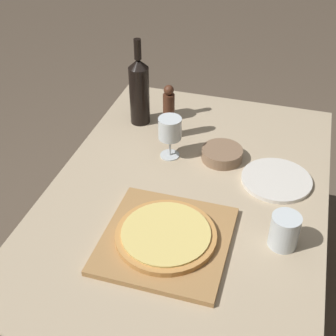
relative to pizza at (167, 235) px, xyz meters
The scene contains 10 objects.
ground_plane 0.79m from the pizza, 90.76° to the left, with size 12.00×12.00×0.00m, color brown.
dining_table 0.28m from the pizza, 90.76° to the left, with size 0.92×1.33×0.72m.
cutting_board 0.02m from the pizza, 89.55° to the right, with size 0.37×0.38×0.02m.
pizza is the anchor object (origin of this frame).
wine_bottle 0.70m from the pizza, 115.75° to the left, with size 0.08×0.08×0.35m.
pepper_mill 0.58m from the pizza, 105.96° to the left, with size 0.04×0.04×0.22m.
wine_glass 0.45m from the pizza, 105.29° to the left, with size 0.08×0.08×0.16m.
small_bowl 0.47m from the pizza, 80.99° to the left, with size 0.15×0.15×0.04m.
drinking_tumbler 0.34m from the pizza, 15.34° to the left, with size 0.09×0.09×0.11m.
dinner_plate 0.48m from the pizza, 53.83° to the left, with size 0.24×0.24×0.01m.
Camera 1 is at (0.28, -1.18, 1.74)m, focal length 50.00 mm.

